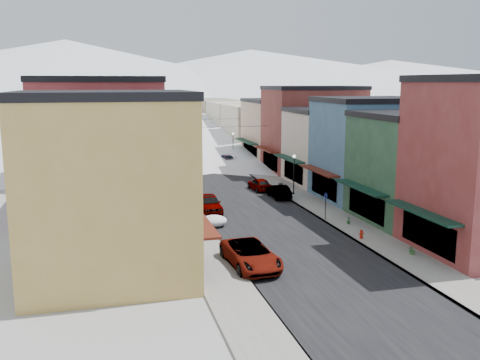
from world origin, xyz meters
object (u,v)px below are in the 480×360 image
car_dark_hatch (186,174)px  car_silver_sedan (209,203)px  fire_hydrant (361,234)px  trash_can (281,187)px  car_white_suv (251,255)px  car_green_sedan (279,191)px  streetlamp_near (294,169)px

car_dark_hatch → car_silver_sedan: bearing=-89.9°
car_dark_hatch → fire_hydrant: 30.59m
fire_hydrant → trash_can: (-0.21, 18.56, 0.14)m
car_dark_hatch → trash_can: (8.88, -10.65, -0.10)m
car_silver_sedan → fire_hydrant: 15.24m
car_white_suv → fire_hydrant: bearing=16.7°
car_dark_hatch → car_green_sedan: bearing=-57.9°
car_dark_hatch → car_green_sedan: (7.77, -13.19, 0.01)m
car_white_suv → fire_hydrant: 10.56m
car_white_suv → trash_can: 24.27m
trash_can → streetlamp_near: 2.91m
streetlamp_near → car_green_sedan: bearing=-156.0°
car_silver_sedan → car_dark_hatch: bearing=89.3°
car_silver_sedan → trash_can: bearing=36.5°
car_dark_hatch → streetlamp_near: streetlamp_near is taller
trash_can → car_dark_hatch: bearing=129.8°
car_white_suv → trash_can: car_white_suv is taller
trash_can → streetlamp_near: size_ratio=0.21×
car_green_sedan → fire_hydrant: car_green_sedan is taller
fire_hydrant → car_silver_sedan: bearing=128.9°
car_silver_sedan → streetlamp_near: streetlamp_near is taller
trash_can → streetlamp_near: streetlamp_near is taller
fire_hydrant → car_dark_hatch: bearing=107.3°
car_dark_hatch → streetlamp_near: (9.75, -12.31, 2.13)m
car_silver_sedan → car_white_suv: bearing=-90.4°
car_green_sedan → fire_hydrant: 16.08m
car_dark_hatch → car_white_suv: bearing=-89.8°
car_white_suv → car_green_sedan: bearing=62.8°
car_silver_sedan → car_green_sedan: size_ratio=1.13×
car_silver_sedan → car_green_sedan: 9.23m
car_white_suv → car_silver_sedan: bearing=85.0°
streetlamp_near → car_dark_hatch: bearing=128.4°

